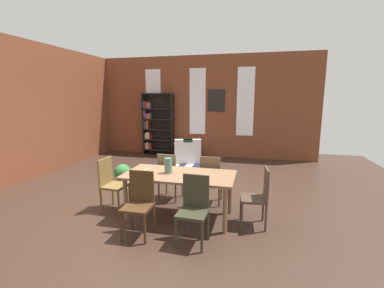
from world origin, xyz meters
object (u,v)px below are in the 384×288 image
object	(u,v)px
potted_plant_corner	(212,167)
dining_chair_head_right	(258,195)
dining_chair_head_left	(111,182)
armchair_white	(187,153)
dining_chair_near_right	(194,207)
dining_chair_near_left	(139,201)
bookshelf_tall	(156,124)
dining_chair_far_left	(169,175)
dining_table	(179,179)
vase_on_table	(168,166)
dining_chair_far_right	(211,178)
potted_plant_by_shelf	(123,175)

from	to	relation	value
potted_plant_corner	dining_chair_head_right	bearing A→B (deg)	-65.12
dining_chair_head_left	armchair_white	world-z (taller)	dining_chair_head_left
dining_chair_head_left	dining_chair_near_right	world-z (taller)	same
dining_chair_near_left	armchair_white	world-z (taller)	dining_chair_near_left
dining_chair_head_left	armchair_white	xyz separation A→B (m)	(0.38, 3.84, -0.23)
bookshelf_tall	armchair_white	world-z (taller)	bookshelf_tall
dining_chair_far_left	dining_chair_head_left	bearing A→B (deg)	-142.26
dining_table	dining_chair_head_left	bearing A→B (deg)	179.81
vase_on_table	dining_chair_far_left	bearing A→B (deg)	108.35
vase_on_table	bookshelf_tall	distance (m)	5.00
dining_table	dining_chair_far_left	world-z (taller)	dining_chair_far_left
dining_chair_far_right	potted_plant_by_shelf	distance (m)	2.12
dining_chair_far_left	dining_chair_head_left	distance (m)	1.10
dining_chair_near_right	armchair_white	size ratio (longest dim) A/B	0.93
dining_chair_far_right	bookshelf_tall	bearing A→B (deg)	124.26
dining_chair_head_right	potted_plant_by_shelf	size ratio (longest dim) A/B	1.75
dining_chair_near_left	dining_chair_near_right	bearing A→B (deg)	-0.00
dining_chair_far_right	potted_plant_corner	size ratio (longest dim) A/B	2.16
dining_chair_near_right	potted_plant_by_shelf	xyz separation A→B (m)	(-2.07, 1.76, -0.22)
dining_chair_head_left	potted_plant_corner	world-z (taller)	dining_chair_head_left
dining_chair_near_left	armchair_white	xyz separation A→B (m)	(-0.49, 4.52, -0.23)
dining_table	dining_chair_head_right	size ratio (longest dim) A/B	1.93
vase_on_table	armchair_white	size ratio (longest dim) A/B	0.25
dining_chair_far_right	bookshelf_tall	distance (m)	4.73
dining_chair_head_left	dining_chair_head_right	xyz separation A→B (m)	(2.58, 0.00, 0.00)
dining_chair_near_left	armchair_white	size ratio (longest dim) A/B	0.93
dining_chair_far_left	dining_chair_near_left	bearing A→B (deg)	-89.83
potted_plant_by_shelf	dining_chair_near_right	bearing A→B (deg)	-40.36
bookshelf_tall	dining_chair_head_right	bearing A→B (deg)	-52.29
bookshelf_tall	armchair_white	bearing A→B (deg)	-28.52
dining_chair_far_right	dining_chair_near_left	distance (m)	1.59
armchair_white	dining_chair_far_right	bearing A→B (deg)	-67.37
potted_plant_by_shelf	dining_chair_far_right	bearing A→B (deg)	-11.11
dining_chair_far_left	potted_plant_by_shelf	size ratio (longest dim) A/B	1.75
potted_plant_by_shelf	dining_chair_near_left	bearing A→B (deg)	-54.77
dining_chair_far_left	dining_chair_head_right	distance (m)	1.83
dining_chair_head_right	potted_plant_corner	size ratio (longest dim) A/B	2.16
dining_table	dining_chair_head_right	xyz separation A→B (m)	(1.29, 0.01, -0.17)
vase_on_table	potted_plant_by_shelf	bearing A→B (deg)	143.49
dining_table	dining_chair_near_left	world-z (taller)	dining_chair_near_left
dining_chair_far_right	potted_plant_corner	world-z (taller)	dining_chair_far_right
dining_chair_head_right	dining_chair_far_right	bearing A→B (deg)	142.55
armchair_white	dining_chair_head_right	bearing A→B (deg)	-60.21
dining_chair_head_right	bookshelf_tall	xyz separation A→B (m)	(-3.52, 4.55, 0.56)
dining_chair_far_left	dining_chair_head_right	bearing A→B (deg)	-21.46
dining_chair_far_left	dining_chair_far_right	bearing A→B (deg)	-0.02
dining_chair_far_right	potted_plant_by_shelf	world-z (taller)	dining_chair_far_right
dining_table	armchair_white	size ratio (longest dim) A/B	1.79
dining_chair_head_left	potted_plant_by_shelf	distance (m)	1.16
potted_plant_corner	dining_chair_near_right	bearing A→B (deg)	-84.93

